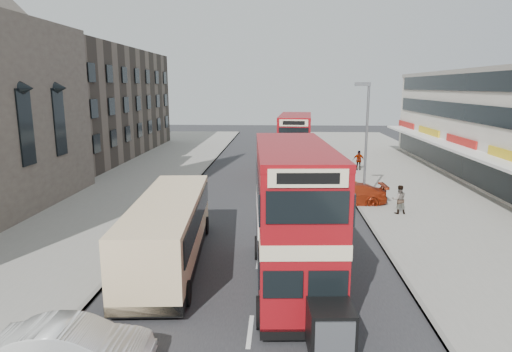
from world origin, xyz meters
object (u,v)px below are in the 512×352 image
at_px(coach, 169,228).
at_px(pedestrian_far, 359,160).
at_px(bus_main, 293,216).
at_px(cyclist, 312,180).
at_px(bus_second, 295,146).
at_px(car_right_a, 349,194).
at_px(car_left_front, 73,347).
at_px(car_right_c, 318,162).
at_px(pedestrian_near, 399,199).
at_px(street_lamp, 365,134).
at_px(car_right_b, 330,185).

xyz_separation_m(coach, pedestrian_far, (12.36, 22.57, -0.57)).
height_order(bus_main, cyclist, bus_main).
bearing_deg(coach, pedestrian_far, 56.86).
bearing_deg(pedestrian_far, cyclist, -116.76).
xyz_separation_m(bus_second, car_right_a, (3.32, -9.02, -2.06)).
xyz_separation_m(car_left_front, car_right_c, (9.53, 31.80, -0.08)).
relative_size(bus_second, coach, 0.92).
bearing_deg(pedestrian_near, car_right_a, -45.79).
xyz_separation_m(coach, car_right_c, (8.72, 24.08, -1.00)).
xyz_separation_m(street_lamp, car_right_c, (-1.80, 13.57, -4.14)).
height_order(car_left_front, car_right_c, car_left_front).
height_order(street_lamp, coach, street_lamp).
bearing_deg(cyclist, pedestrian_near, -54.84).
xyz_separation_m(car_right_a, pedestrian_near, (2.69, -2.44, 0.33)).
distance_m(car_right_b, pedestrian_near, 6.79).
distance_m(car_right_c, pedestrian_near, 16.41).
height_order(car_left_front, car_right_a, car_right_a).
bearing_deg(bus_main, cyclist, -100.30).
xyz_separation_m(car_right_a, car_right_c, (-0.88, 13.57, -0.08)).
xyz_separation_m(bus_main, car_right_a, (4.14, 12.50, -2.17)).
bearing_deg(coach, street_lamp, 40.52).
bearing_deg(car_right_b, car_right_c, 179.21).
distance_m(car_right_a, cyclist, 5.37).
distance_m(bus_main, car_right_a, 13.34).
height_order(car_right_a, cyclist, cyclist).
relative_size(bus_main, bus_second, 1.03).
relative_size(street_lamp, car_left_front, 1.86).
bearing_deg(car_right_a, cyclist, -159.08).
bearing_deg(car_left_front, car_right_c, -19.95).
bearing_deg(bus_second, pedestrian_far, -149.52).
xyz_separation_m(car_right_b, pedestrian_near, (3.57, -5.76, 0.47)).
relative_size(street_lamp, car_right_c, 2.16).
distance_m(car_left_front, cyclist, 24.62).
height_order(street_lamp, car_right_b, street_lamp).
bearing_deg(car_left_front, street_lamp, -35.13).
bearing_deg(bus_second, car_right_a, 114.07).
height_order(car_right_c, pedestrian_near, pedestrian_near).
bearing_deg(car_right_a, pedestrian_near, 45.69).
bearing_deg(pedestrian_near, bus_second, -65.90).
bearing_deg(bus_main, pedestrian_near, -127.83).
bearing_deg(car_right_a, car_right_c, -178.39).
distance_m(street_lamp, car_left_front, 21.85).
bearing_deg(bus_main, car_left_front, 38.83).
height_order(pedestrian_far, cyclist, cyclist).
relative_size(bus_second, car_right_c, 2.59).
xyz_separation_m(car_left_front, pedestrian_near, (13.10, 15.79, 0.34)).
bearing_deg(cyclist, car_right_c, 84.12).
bearing_deg(car_right_b, car_left_front, -24.65).
relative_size(bus_main, car_right_c, 2.66).
relative_size(pedestrian_far, cyclist, 0.92).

